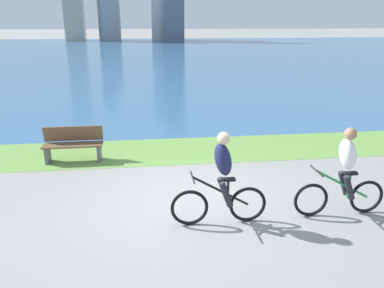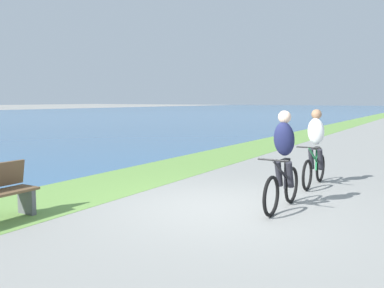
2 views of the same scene
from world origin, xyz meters
name	(u,v)px [view 1 (image 1 of 2)]	position (x,y,z in m)	size (l,w,h in m)	color
ground_plane	(187,200)	(0.00, 0.00, 0.00)	(300.00, 300.00, 0.00)	gray
grass_strip_bayside	(175,150)	(0.00, 3.11, 0.00)	(120.00, 2.27, 0.01)	#6B9947
bay_water_surface	(151,52)	(0.00, 37.15, 0.00)	(300.00, 65.81, 0.00)	#386693
cyclist_lead	(222,180)	(0.51, -0.96, 0.84)	(1.74, 0.52, 1.72)	black
cyclist_trailing	(344,173)	(2.81, -0.91, 0.84)	(1.76, 0.52, 1.70)	black
bench_near_path	(73,144)	(-2.66, 2.65, 0.45)	(1.50, 0.47, 0.90)	brown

